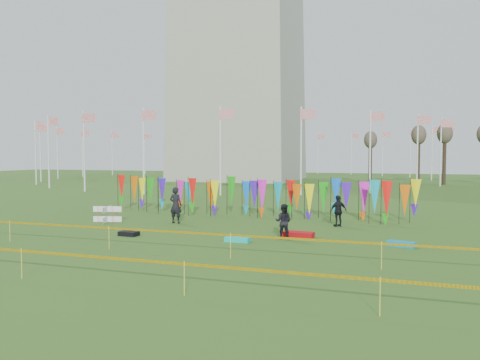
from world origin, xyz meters
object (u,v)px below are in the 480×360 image
(person_left, at_px, (176,205))
(kite_bag_turquoise, at_px, (238,239))
(kite_bag_red, at_px, (298,235))
(kite_bag_teal, at_px, (401,244))
(person_right, at_px, (338,211))
(kite_bag_black, at_px, (129,234))
(box_kite, at_px, (107,214))
(person_mid, at_px, (284,222))

(person_left, xyz_separation_m, kite_bag_turquoise, (4.84, -4.01, -0.86))
(person_left, height_order, kite_bag_turquoise, person_left)
(kite_bag_red, height_order, kite_bag_teal, kite_bag_red)
(person_right, distance_m, kite_bag_black, 10.35)
(kite_bag_teal, bearing_deg, kite_bag_turquoise, -170.52)
(kite_bag_turquoise, height_order, kite_bag_red, kite_bag_red)
(box_kite, distance_m, kite_bag_black, 4.82)
(box_kite, distance_m, kite_bag_turquoise, 9.12)
(kite_bag_teal, bearing_deg, person_right, 123.40)
(person_mid, height_order, kite_bag_teal, person_mid)
(person_mid, distance_m, kite_bag_turquoise, 2.17)
(person_mid, xyz_separation_m, kite_bag_teal, (4.78, -0.15, -0.66))
(person_left, xyz_separation_m, kite_bag_teal, (11.29, -2.94, -0.86))
(person_left, relative_size, kite_bag_red, 1.44)
(person_mid, bearing_deg, person_left, -22.09)
(person_right, height_order, kite_bag_teal, person_right)
(kite_bag_red, xyz_separation_m, kite_bag_black, (-7.28, -2.00, -0.02))
(person_left, height_order, person_mid, person_left)
(person_left, distance_m, kite_bag_teal, 11.70)
(box_kite, xyz_separation_m, kite_bag_turquoise, (8.53, -3.21, -0.33))
(kite_bag_turquoise, bearing_deg, kite_bag_teal, 9.48)
(kite_bag_black, bearing_deg, person_left, 86.50)
(person_left, bearing_deg, person_right, -164.82)
(person_left, relative_size, person_right, 1.21)
(person_mid, bearing_deg, kite_bag_red, -129.13)
(person_left, relative_size, kite_bag_turquoise, 1.89)
(person_left, xyz_separation_m, kite_bag_black, (-0.26, -4.18, -0.86))
(person_left, distance_m, person_right, 8.46)
(box_kite, relative_size, kite_bag_turquoise, 0.85)
(kite_bag_red, bearing_deg, kite_bag_teal, -10.12)
(person_right, relative_size, kite_bag_black, 1.85)
(box_kite, xyz_separation_m, person_left, (3.69, 0.80, 0.53))
(person_mid, distance_m, kite_bag_black, 6.94)
(box_kite, relative_size, kite_bag_black, 1.02)
(kite_bag_red, height_order, kite_bag_black, kite_bag_red)
(person_mid, bearing_deg, person_right, -111.32)
(person_right, distance_m, kite_bag_turquoise, 6.62)
(person_mid, relative_size, person_right, 0.96)
(person_mid, relative_size, kite_bag_red, 1.14)
(kite_bag_turquoise, xyz_separation_m, kite_bag_black, (-5.10, -0.16, -0.00))
(person_mid, height_order, kite_bag_black, person_mid)
(person_right, relative_size, kite_bag_turquoise, 1.55)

